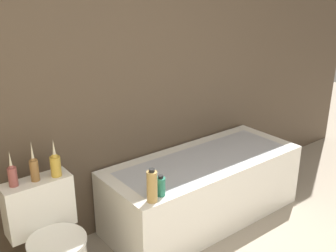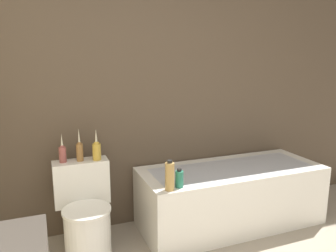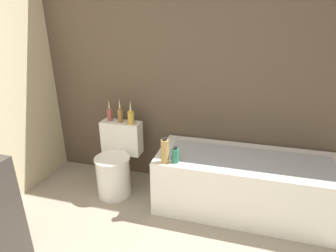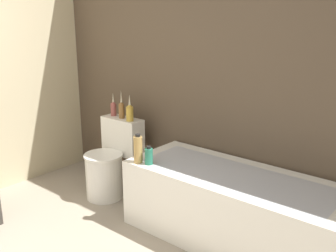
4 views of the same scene
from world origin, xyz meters
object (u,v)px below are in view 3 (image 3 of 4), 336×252
Objects in this scene: toilet at (116,163)px; shampoo_bottle_short at (175,155)px; vase_silver at (120,114)px; vase_bronze at (131,116)px; shampoo_bottle_tall at (165,151)px; vase_gold at (110,114)px; bathtub at (245,183)px.

toilet is 0.77m from shampoo_bottle_short.
vase_silver reaches higher than vase_bronze.
vase_silver is at bearing 145.98° from shampoo_bottle_tall.
toilet is 0.52m from vase_gold.
shampoo_bottle_tall is at bearing -21.73° from toilet.
toilet reaches higher than bathtub.
vase_bronze is 0.69m from shampoo_bottle_short.
vase_gold is at bearing 150.06° from shampoo_bottle_tall.
vase_silver reaches higher than vase_gold.
shampoo_bottle_short is (0.69, -0.21, 0.29)m from toilet.
bathtub is 0.85m from shampoo_bottle_tall.
vase_gold is 0.91× the size of vase_bronze.
vase_gold is (-0.13, 0.18, 0.47)m from toilet.
shampoo_bottle_short is (-0.62, -0.25, 0.34)m from bathtub.
shampoo_bottle_tall is at bearing -158.96° from bathtub.
vase_gold is at bearing 172.31° from vase_bronze.
vase_bronze is 0.63m from shampoo_bottle_tall.
vase_bronze is at bearing 140.77° from shampoo_bottle_tall.
vase_gold is 0.92m from shampoo_bottle_short.
vase_bronze is at bearing -8.85° from vase_silver.
bathtub is 7.16× the size of shampoo_bottle_tall.
vase_gold is 1.54× the size of shampoo_bottle_short.
shampoo_bottle_tall is at bearing -29.94° from vase_gold.
shampoo_bottle_tall is 0.10m from shampoo_bottle_short.
vase_bronze reaches higher than shampoo_bottle_short.
shampoo_bottle_tall is 1.57× the size of shampoo_bottle_short.
toilet is at bearing -178.43° from bathtub.
vase_gold reaches higher than toilet.
bathtub is 6.35× the size of vase_silver.
bathtub is at bearing -5.63° from vase_silver.
vase_gold reaches higher than shampoo_bottle_short.
vase_bronze reaches higher than bathtub.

